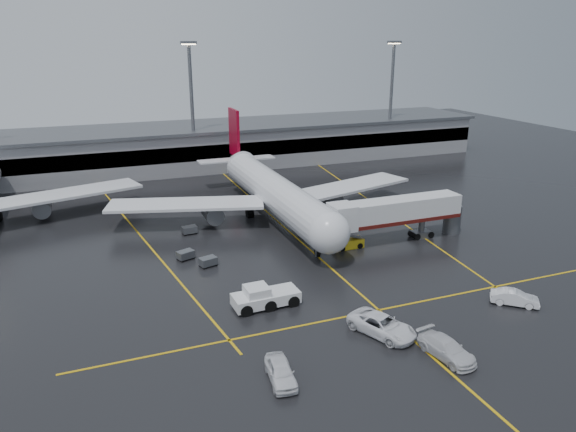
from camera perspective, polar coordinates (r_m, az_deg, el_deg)
name	(u,v)px	position (r m, az deg, el deg)	size (l,w,h in m)	color
ground	(296,238)	(73.01, 0.89, -2.34)	(220.00, 220.00, 0.00)	black
apron_line_centre	(296,238)	(73.01, 0.89, -2.33)	(0.25, 90.00, 0.02)	gold
apron_line_stop	(379,310)	(55.08, 9.68, -9.88)	(60.00, 0.25, 0.02)	gold
apron_line_left	(138,232)	(77.85, -15.75, -1.71)	(0.25, 70.00, 0.02)	gold
apron_line_right	(374,204)	(89.16, 9.22, 1.32)	(0.25, 70.00, 0.02)	gold
terminal	(212,145)	(116.11, -8.12, 7.55)	(122.00, 19.00, 8.60)	gray
light_mast_mid	(192,100)	(107.84, -10.25, 12.07)	(3.00, 1.20, 25.45)	#595B60
light_mast_right	(391,92)	(124.62, 10.99, 12.85)	(3.00, 1.20, 25.45)	#595B60
main_airliner	(272,190)	(80.32, -1.70, 2.77)	(48.80, 45.60, 14.10)	silver
jet_bridge	(397,213)	(71.94, 11.53, 0.28)	(19.90, 3.40, 6.05)	silver
pushback_tractor	(264,297)	(54.70, -2.58, -8.70)	(6.87, 3.11, 2.42)	silver
belt_loader	(348,243)	(69.84, 6.46, -2.91)	(3.95, 1.93, 2.47)	gold
service_van_a	(382,325)	(50.63, 10.02, -11.44)	(3.02, 6.55, 1.82)	white
service_van_b	(447,349)	(48.68, 16.59, -13.42)	(2.30, 5.66, 1.64)	silver
service_van_c	(515,298)	(59.68, 23.07, -8.04)	(1.64, 4.70, 1.55)	white
service_van_d	(281,372)	(44.00, -0.79, -16.29)	(1.95, 4.85, 1.65)	white
baggage_cart_a	(208,261)	(64.60, -8.54, -4.81)	(2.29, 1.81, 1.12)	#595B60
baggage_cart_b	(186,255)	(67.01, -10.89, -4.07)	(2.34, 1.94, 1.12)	#595B60
baggage_cart_c	(189,230)	(75.49, -10.49, -1.44)	(2.13, 1.51, 1.12)	#595B60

